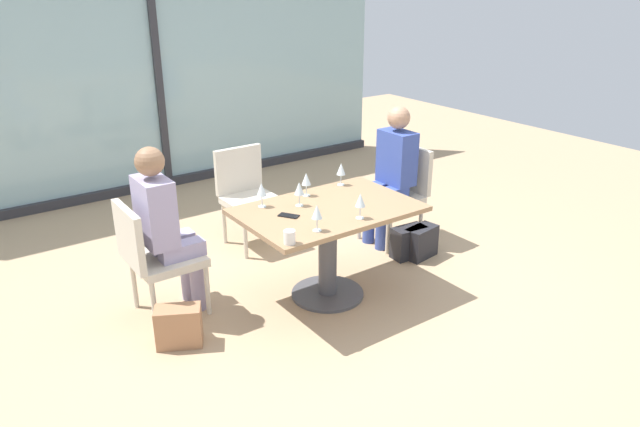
{
  "coord_description": "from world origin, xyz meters",
  "views": [
    {
      "loc": [
        -2.39,
        -3.24,
        2.31
      ],
      "look_at": [
        0.0,
        0.1,
        0.65
      ],
      "focal_mm": 33.17,
      "sensor_mm": 36.0,
      "label": 1
    }
  ],
  "objects": [
    {
      "name": "coffee_cup",
      "position": [
        -0.57,
        -0.36,
        0.78
      ],
      "size": [
        0.08,
        0.08,
        0.09
      ],
      "primitive_type": "cylinder",
      "color": "white",
      "rests_on": "dining_table_main"
    },
    {
      "name": "person_far_left",
      "position": [
        -1.06,
        0.49,
        0.7
      ],
      "size": [
        0.39,
        0.34,
        1.26
      ],
      "color": "#9E93B7",
      "rests_on": "ground_plane"
    },
    {
      "name": "handbag_1",
      "position": [
        -1.2,
        0.04,
        0.14
      ],
      "size": [
        0.34,
        0.28,
        0.28
      ],
      "primitive_type": "cube",
      "rotation": [
        0.0,
        0.0,
        -0.49
      ],
      "color": "#A3704C",
      "rests_on": "ground_plane"
    },
    {
      "name": "chair_near_window",
      "position": [
        0.0,
        1.23,
        0.5
      ],
      "size": [
        0.46,
        0.51,
        0.87
      ],
      "color": "beige",
      "rests_on": "ground_plane"
    },
    {
      "name": "wine_glass_1",
      "position": [
        -0.15,
        0.15,
        0.86
      ],
      "size": [
        0.07,
        0.07,
        0.18
      ],
      "color": "silver",
      "rests_on": "dining_table_main"
    },
    {
      "name": "handbag_2",
      "position": [
        1.06,
        0.07,
        0.14
      ],
      "size": [
        0.32,
        0.2,
        0.28
      ],
      "primitive_type": "cube",
      "rotation": [
        0.0,
        0.0,
        0.15
      ],
      "color": "#232328",
      "rests_on": "ground_plane"
    },
    {
      "name": "cell_phone_on_table",
      "position": [
        -0.32,
        0.03,
        0.73
      ],
      "size": [
        0.14,
        0.16,
        0.01
      ],
      "primitive_type": "cube",
      "rotation": [
        0.0,
        0.0,
        0.56
      ],
      "color": "black",
      "rests_on": "dining_table_main"
    },
    {
      "name": "wine_glass_0",
      "position": [
        0.38,
        0.34,
        0.86
      ],
      "size": [
        0.07,
        0.07,
        0.18
      ],
      "color": "silver",
      "rests_on": "dining_table_main"
    },
    {
      "name": "chair_far_right",
      "position": [
        1.17,
        0.49,
        0.5
      ],
      "size": [
        0.5,
        0.46,
        0.87
      ],
      "color": "beige",
      "rests_on": "ground_plane"
    },
    {
      "name": "wine_glass_2",
      "position": [
        -0.38,
        0.29,
        0.86
      ],
      "size": [
        0.07,
        0.07,
        0.18
      ],
      "color": "silver",
      "rests_on": "dining_table_main"
    },
    {
      "name": "wine_glass_4",
      "position": [
        0.01,
        0.3,
        0.86
      ],
      "size": [
        0.07,
        0.07,
        0.18
      ],
      "color": "silver",
      "rests_on": "dining_table_main"
    },
    {
      "name": "window_wall_backdrop",
      "position": [
        0.0,
        3.2,
        1.21
      ],
      "size": [
        5.89,
        0.1,
        2.7
      ],
      "color": "#94B7BC",
      "rests_on": "ground_plane"
    },
    {
      "name": "ground_plane",
      "position": [
        0.0,
        0.0,
        0.0
      ],
      "size": [
        12.0,
        12.0,
        0.0
      ],
      "primitive_type": "plane",
      "color": "tan"
    },
    {
      "name": "person_far_right",
      "position": [
        1.06,
        0.49,
        0.7
      ],
      "size": [
        0.39,
        0.34,
        1.26
      ],
      "color": "#384C9E",
      "rests_on": "ground_plane"
    },
    {
      "name": "wine_glass_5",
      "position": [
        0.06,
        -0.3,
        0.86
      ],
      "size": [
        0.07,
        0.07,
        0.18
      ],
      "color": "silver",
      "rests_on": "dining_table_main"
    },
    {
      "name": "chair_far_left",
      "position": [
        -1.17,
        0.49,
        0.5
      ],
      "size": [
        0.5,
        0.46,
        0.87
      ],
      "color": "beige",
      "rests_on": "ground_plane"
    },
    {
      "name": "dining_table_main",
      "position": [
        0.0,
        0.0,
        0.54
      ],
      "size": [
        1.29,
        0.85,
        0.73
      ],
      "color": "#997551",
      "rests_on": "ground_plane"
    },
    {
      "name": "handbag_0",
      "position": [
        0.98,
        0.13,
        0.14
      ],
      "size": [
        0.31,
        0.18,
        0.28
      ],
      "primitive_type": "cube",
      "rotation": [
        0.0,
        0.0,
        -0.08
      ],
      "color": "#232328",
      "rests_on": "ground_plane"
    },
    {
      "name": "wine_glass_3",
      "position": [
        -0.31,
        -0.3,
        0.86
      ],
      "size": [
        0.07,
        0.07,
        0.18
      ],
      "color": "silver",
      "rests_on": "dining_table_main"
    }
  ]
}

